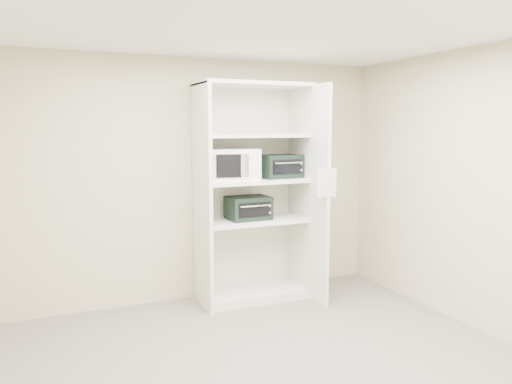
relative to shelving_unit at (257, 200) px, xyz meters
name	(u,v)px	position (x,y,z in m)	size (l,w,h in m)	color
floor	(266,375)	(-0.67, -1.70, -1.13)	(4.50, 4.00, 0.01)	slate
ceiling	(267,21)	(-0.67, -1.70, 1.57)	(4.50, 4.00, 0.01)	white
wall_back	(192,180)	(-0.67, 0.30, 0.22)	(4.50, 0.02, 2.70)	#C1AF90
wall_front	(482,281)	(-0.67, -3.70, 0.22)	(4.50, 0.02, 2.70)	#C1AF90
wall_right	(485,191)	(1.58, -1.70, 0.22)	(0.02, 4.00, 2.70)	#C1AF90
shelving_unit	(257,200)	(0.00, 0.00, 0.00)	(1.24, 0.92, 2.42)	beige
microwave	(231,164)	(-0.31, 0.00, 0.41)	(0.57, 0.43, 0.34)	white
toaster_oven_upper	(279,166)	(0.28, 0.00, 0.37)	(0.45, 0.34, 0.26)	black
toaster_oven_lower	(248,208)	(-0.11, -0.01, -0.08)	(0.46, 0.35, 0.26)	black
paper_sign	(327,183)	(0.52, -0.63, 0.23)	(0.23, 0.01, 0.30)	white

